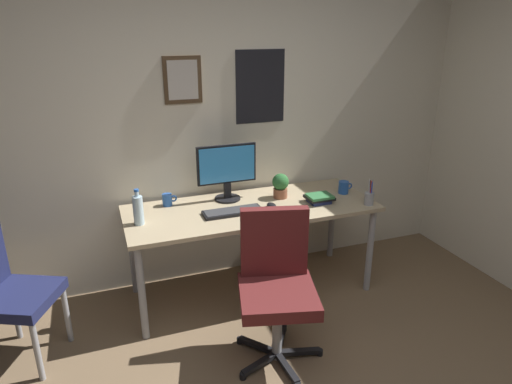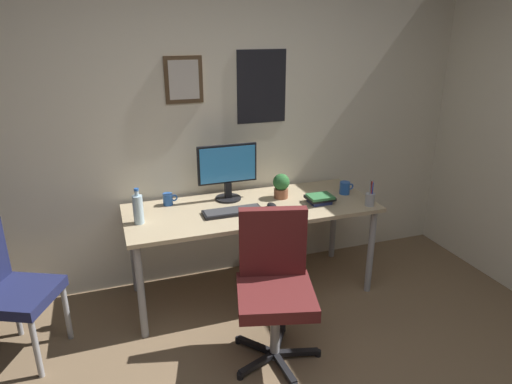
{
  "view_description": "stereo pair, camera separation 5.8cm",
  "coord_description": "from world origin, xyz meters",
  "views": [
    {
      "loc": [
        -0.9,
        -1.25,
        2.0
      ],
      "look_at": [
        0.15,
        1.61,
        0.87
      ],
      "focal_mm": 31.82,
      "sensor_mm": 36.0,
      "label": 1
    },
    {
      "loc": [
        -0.84,
        -1.27,
        2.0
      ],
      "look_at": [
        0.15,
        1.61,
        0.87
      ],
      "focal_mm": 31.82,
      "sensor_mm": 36.0,
      "label": 2
    }
  ],
  "objects": [
    {
      "name": "coffee_mug_far",
      "position": [
        0.94,
        1.72,
        0.77
      ],
      "size": [
        0.12,
        0.08,
        0.1
      ],
      "color": "#2659B2",
      "rests_on": "desk"
    },
    {
      "name": "book_stack_left",
      "position": [
        0.66,
        1.61,
        0.76
      ],
      "size": [
        0.2,
        0.17,
        0.07
      ],
      "color": "navy",
      "rests_on": "desk"
    },
    {
      "name": "wall_back",
      "position": [
        -0.0,
        2.15,
        1.3
      ],
      "size": [
        4.4,
        0.1,
        2.6
      ],
      "color": "beige",
      "rests_on": "ground_plane"
    },
    {
      "name": "office_chair",
      "position": [
        0.05,
        0.99,
        0.53
      ],
      "size": [
        0.58,
        0.59,
        0.95
      ],
      "color": "#591E1E",
      "rests_on": "ground_plane"
    },
    {
      "name": "monitor",
      "position": [
        0.02,
        1.91,
        0.96
      ],
      "size": [
        0.46,
        0.2,
        0.43
      ],
      "color": "black",
      "rests_on": "desk"
    },
    {
      "name": "desk",
      "position": [
        0.15,
        1.71,
        0.66
      ],
      "size": [
        1.86,
        0.73,
        0.72
      ],
      "color": "tan",
      "rests_on": "ground_plane"
    },
    {
      "name": "computer_mouse",
      "position": [
        0.28,
        1.63,
        0.74
      ],
      "size": [
        0.06,
        0.11,
        0.04
      ],
      "color": "black",
      "rests_on": "desk"
    },
    {
      "name": "pen_cup",
      "position": [
        0.99,
        1.44,
        0.78
      ],
      "size": [
        0.07,
        0.07,
        0.2
      ],
      "color": "#9EA0A5",
      "rests_on": "desk"
    },
    {
      "name": "keyboard",
      "position": [
        -0.02,
        1.63,
        0.74
      ],
      "size": [
        0.43,
        0.15,
        0.03
      ],
      "color": "black",
      "rests_on": "desk"
    },
    {
      "name": "side_chair",
      "position": [
        -1.51,
        1.49,
        0.5
      ],
      "size": [
        0.56,
        0.56,
        0.88
      ],
      "color": "#1E234C",
      "rests_on": "ground_plane"
    },
    {
      "name": "water_bottle",
      "position": [
        -0.68,
        1.67,
        0.83
      ],
      "size": [
        0.07,
        0.07,
        0.25
      ],
      "color": "silver",
      "rests_on": "desk"
    },
    {
      "name": "coffee_mug_near",
      "position": [
        -0.43,
        1.94,
        0.77
      ],
      "size": [
        0.11,
        0.07,
        0.09
      ],
      "color": "#2659B2",
      "rests_on": "desk"
    },
    {
      "name": "potted_plant",
      "position": [
        0.42,
        1.81,
        0.83
      ],
      "size": [
        0.13,
        0.13,
        0.19
      ],
      "color": "brown",
      "rests_on": "desk"
    }
  ]
}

